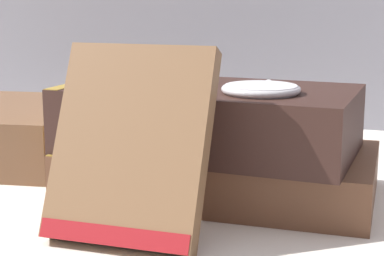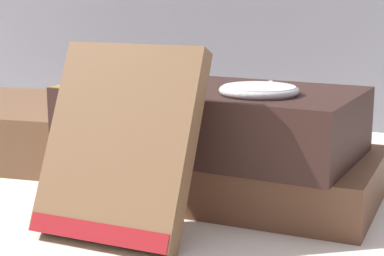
{
  "view_description": "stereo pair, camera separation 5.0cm",
  "coord_description": "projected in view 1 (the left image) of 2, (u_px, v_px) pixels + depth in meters",
  "views": [
    {
      "loc": [
        0.17,
        -0.42,
        0.16
      ],
      "look_at": [
        0.03,
        0.03,
        0.06
      ],
      "focal_mm": 60.0,
      "sensor_mm": 36.0,
      "label": 1
    },
    {
      "loc": [
        0.22,
        -0.4,
        0.16
      ],
      "look_at": [
        0.03,
        0.03,
        0.06
      ],
      "focal_mm": 60.0,
      "sensor_mm": 36.0,
      "label": 2
    }
  ],
  "objects": [
    {
      "name": "pocket_watch",
      "position": [
        261.0,
        89.0,
        0.45
      ],
      "size": [
        0.06,
        0.06,
        0.01
      ],
      "color": "silver",
      "rests_on": "book_flat_top"
    },
    {
      "name": "book_leaning_front",
      "position": [
        130.0,
        152.0,
        0.4
      ],
      "size": [
        0.1,
        0.07,
        0.12
      ],
      "rotation": [
        -0.43,
        0.0,
        0.0
      ],
      "color": "brown",
      "rests_on": "ground_plane"
    },
    {
      "name": "ground_plane",
      "position": [
        141.0,
        208.0,
        0.47
      ],
      "size": [
        3.0,
        3.0,
        0.0
      ],
      "primitive_type": "plane",
      "color": "silver"
    },
    {
      "name": "reading_glasses",
      "position": [
        186.0,
        143.0,
        0.67
      ],
      "size": [
        0.11,
        0.08,
        0.0
      ],
      "rotation": [
        0.0,
        0.0,
        0.37
      ],
      "color": "black",
      "rests_on": "ground_plane"
    },
    {
      "name": "book_flat_bottom",
      "position": [
        214.0,
        170.0,
        0.51
      ],
      "size": [
        0.23,
        0.13,
        0.04
      ],
      "rotation": [
        0.0,
        0.0,
        -0.0
      ],
      "color": "brown",
      "rests_on": "ground_plane"
    },
    {
      "name": "book_flat_top",
      "position": [
        203.0,
        118.0,
        0.49
      ],
      "size": [
        0.22,
        0.13,
        0.05
      ],
      "rotation": [
        0.0,
        0.0,
        -0.06
      ],
      "color": "#331E19",
      "rests_on": "book_flat_bottom"
    }
  ]
}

